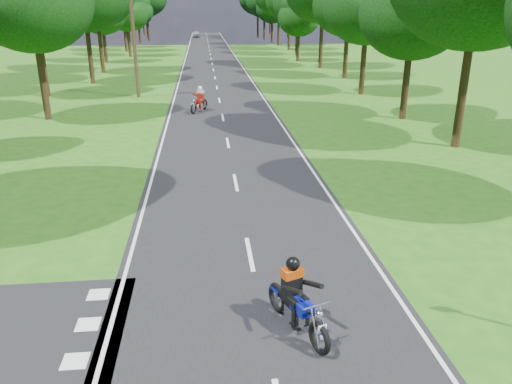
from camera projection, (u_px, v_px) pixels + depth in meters
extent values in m
plane|color=#225413|center=(257.00, 293.00, 12.05)|extent=(160.00, 160.00, 0.00)
cube|color=black|center=(212.00, 64.00, 58.58)|extent=(7.00, 140.00, 0.02)
cube|color=silver|center=(250.00, 254.00, 13.90)|extent=(0.12, 2.00, 0.01)
cube|color=silver|center=(236.00, 182.00, 19.48)|extent=(0.12, 2.00, 0.01)
cube|color=silver|center=(228.00, 143.00, 25.07)|extent=(0.12, 2.00, 0.01)
cube|color=silver|center=(223.00, 118.00, 30.65)|extent=(0.12, 2.00, 0.01)
cube|color=silver|center=(219.00, 100.00, 36.24)|extent=(0.12, 2.00, 0.01)
cube|color=silver|center=(217.00, 87.00, 41.82)|extent=(0.12, 2.00, 0.01)
cube|color=silver|center=(215.00, 78.00, 47.41)|extent=(0.12, 2.00, 0.01)
cube|color=silver|center=(213.00, 70.00, 52.99)|extent=(0.12, 2.00, 0.01)
cube|color=silver|center=(212.00, 64.00, 58.58)|extent=(0.12, 2.00, 0.01)
cube|color=silver|center=(211.00, 59.00, 64.16)|extent=(0.12, 2.00, 0.01)
cube|color=silver|center=(210.00, 54.00, 69.75)|extent=(0.12, 2.00, 0.01)
cube|color=silver|center=(210.00, 51.00, 75.33)|extent=(0.12, 2.00, 0.01)
cube|color=silver|center=(209.00, 47.00, 80.92)|extent=(0.12, 2.00, 0.01)
cube|color=silver|center=(208.00, 45.00, 86.50)|extent=(0.12, 2.00, 0.01)
cube|color=silver|center=(208.00, 42.00, 92.09)|extent=(0.12, 2.00, 0.01)
cube|color=silver|center=(207.00, 40.00, 97.67)|extent=(0.12, 2.00, 0.01)
cube|color=silver|center=(207.00, 38.00, 103.26)|extent=(0.12, 2.00, 0.01)
cube|color=silver|center=(207.00, 36.00, 108.84)|extent=(0.12, 2.00, 0.01)
cube|color=silver|center=(206.00, 35.00, 114.43)|extent=(0.12, 2.00, 0.01)
cube|color=silver|center=(206.00, 33.00, 120.01)|extent=(0.12, 2.00, 0.01)
cube|color=silver|center=(184.00, 64.00, 58.26)|extent=(0.10, 140.00, 0.01)
cube|color=silver|center=(240.00, 63.00, 58.90)|extent=(0.10, 140.00, 0.01)
cube|color=silver|center=(75.00, 361.00, 9.71)|extent=(0.50, 0.50, 0.01)
cube|color=silver|center=(88.00, 324.00, 10.83)|extent=(0.50, 0.50, 0.01)
cube|color=silver|center=(99.00, 294.00, 11.95)|extent=(0.50, 0.50, 0.01)
cylinder|color=black|center=(44.00, 87.00, 29.65)|extent=(0.40, 0.40, 3.91)
ellipsoid|color=black|center=(31.00, 0.00, 27.95)|extent=(6.85, 6.85, 5.82)
cylinder|color=black|center=(44.00, 71.00, 37.28)|extent=(0.40, 0.40, 3.79)
ellipsoid|color=black|center=(34.00, 4.00, 35.64)|extent=(6.64, 6.64, 5.64)
cylinder|color=black|center=(90.00, 58.00, 43.37)|extent=(0.40, 0.40, 4.32)
cylinder|color=black|center=(101.00, 50.00, 50.29)|extent=(0.40, 0.40, 4.40)
cylinder|color=black|center=(105.00, 49.00, 59.38)|extent=(0.40, 0.40, 3.20)
ellipsoid|color=black|center=(102.00, 14.00, 58.00)|extent=(5.60, 5.60, 4.76)
cylinder|color=black|center=(129.00, 44.00, 66.43)|extent=(0.40, 0.40, 3.22)
ellipsoid|color=black|center=(127.00, 12.00, 65.03)|extent=(5.64, 5.64, 4.79)
ellipsoid|color=black|center=(125.00, 0.00, 64.48)|extent=(4.83, 4.83, 4.11)
cylinder|color=black|center=(126.00, 39.00, 73.43)|extent=(0.40, 0.40, 3.61)
ellipsoid|color=black|center=(123.00, 7.00, 71.87)|extent=(6.31, 6.31, 5.37)
cylinder|color=black|center=(135.00, 39.00, 80.92)|extent=(0.40, 0.40, 2.67)
ellipsoid|color=black|center=(133.00, 17.00, 79.76)|extent=(4.67, 4.67, 3.97)
ellipsoid|color=black|center=(132.00, 9.00, 79.30)|extent=(4.00, 4.00, 3.40)
ellipsoid|color=black|center=(132.00, 0.00, 78.84)|extent=(3.00, 3.00, 2.55)
cylinder|color=black|center=(140.00, 34.00, 89.35)|extent=(0.40, 0.40, 3.09)
ellipsoid|color=black|center=(138.00, 12.00, 88.01)|extent=(5.40, 5.40, 4.59)
ellipsoid|color=black|center=(137.00, 3.00, 87.48)|extent=(4.63, 4.63, 3.93)
cylinder|color=black|center=(148.00, 29.00, 95.26)|extent=(0.40, 0.40, 4.48)
cylinder|color=black|center=(147.00, 28.00, 103.58)|extent=(0.40, 0.40, 4.09)
ellipsoid|color=black|center=(145.00, 2.00, 101.80)|extent=(7.16, 7.16, 6.09)
cylinder|color=black|center=(461.00, 100.00, 23.67)|extent=(0.40, 0.40, 4.56)
cylinder|color=black|center=(405.00, 90.00, 29.89)|extent=(0.40, 0.40, 3.49)
ellipsoid|color=black|center=(413.00, 14.00, 28.37)|extent=(6.12, 6.12, 5.20)
cylinder|color=black|center=(363.00, 70.00, 38.14)|extent=(0.40, 0.40, 3.69)
ellipsoid|color=black|center=(367.00, 7.00, 36.54)|extent=(6.46, 6.46, 5.49)
cylinder|color=black|center=(346.00, 58.00, 46.46)|extent=(0.40, 0.40, 3.74)
ellipsoid|color=black|center=(349.00, 5.00, 44.84)|extent=(6.55, 6.55, 5.57)
cylinder|color=black|center=(321.00, 46.00, 53.99)|extent=(0.40, 0.40, 4.64)
cylinder|color=black|center=(298.00, 49.00, 60.89)|extent=(0.40, 0.40, 2.91)
ellipsoid|color=black|center=(299.00, 18.00, 59.62)|extent=(5.09, 5.09, 4.33)
ellipsoid|color=black|center=(299.00, 5.00, 59.13)|extent=(4.36, 4.36, 3.71)
cylinder|color=black|center=(297.00, 41.00, 67.79)|extent=(0.40, 0.40, 3.88)
ellipsoid|color=black|center=(298.00, 3.00, 66.11)|extent=(6.78, 6.78, 5.77)
cylinder|color=black|center=(289.00, 36.00, 75.66)|extent=(0.40, 0.40, 4.18)
ellipsoid|color=black|center=(290.00, 0.00, 73.85)|extent=(7.31, 7.31, 6.21)
cylinder|color=black|center=(279.00, 31.00, 83.89)|extent=(0.40, 0.40, 4.63)
cylinder|color=black|center=(272.00, 33.00, 90.89)|extent=(0.40, 0.40, 3.36)
ellipsoid|color=black|center=(272.00, 9.00, 89.43)|extent=(5.88, 5.88, 5.00)
cylinder|color=black|center=(264.00, 29.00, 97.43)|extent=(0.40, 0.40, 4.09)
ellipsoid|color=black|center=(264.00, 2.00, 95.66)|extent=(7.15, 7.15, 6.08)
cylinder|color=black|center=(258.00, 26.00, 104.54)|extent=(0.40, 0.40, 4.48)
cylinder|color=black|center=(144.00, 26.00, 112.40)|extent=(0.40, 0.40, 3.84)
ellipsoid|color=black|center=(142.00, 4.00, 110.73)|extent=(6.72, 6.72, 5.71)
cylinder|color=black|center=(270.00, 25.00, 117.02)|extent=(0.40, 0.40, 4.16)
ellipsoid|color=black|center=(270.00, 2.00, 115.22)|extent=(7.28, 7.28, 6.19)
cylinder|color=black|center=(126.00, 30.00, 98.30)|extent=(0.40, 0.40, 3.52)
ellipsoid|color=black|center=(124.00, 7.00, 96.77)|extent=(6.16, 6.16, 5.24)
cylinder|color=black|center=(288.00, 27.00, 104.13)|extent=(0.40, 0.40, 4.48)
cylinder|color=#382616|center=(134.00, 42.00, 36.12)|extent=(0.26, 0.26, 8.00)
imported|color=#B4B7BB|center=(196.00, 34.00, 106.25)|extent=(1.82, 3.96, 1.31)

